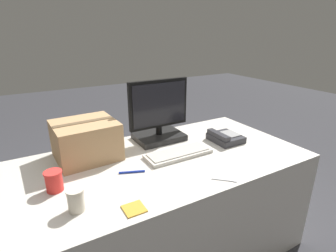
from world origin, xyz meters
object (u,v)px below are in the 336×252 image
Objects in this scene: sticky_note_pad at (134,209)px; paper_cup_left at (54,181)px; desk_phone at (225,137)px; paper_cup_right at (76,200)px; monitor at (159,118)px; pen_marker at (132,172)px; cardboard_box at (86,140)px; keyboard at (178,153)px; spoon at (229,181)px.

paper_cup_left is at bearing 130.30° from sticky_note_pad.
paper_cup_right is (-1.08, -0.27, 0.03)m from desk_phone.
monitor is 3.19× the size of pen_marker.
cardboard_box is 0.38m from pen_marker.
sticky_note_pad is at bearing -141.59° from keyboard.
keyboard is at bearing 143.16° from spoon.
paper_cup_right is at bearing -108.57° from cardboard_box.
paper_cup_left reaches higher than pen_marker.
monitor reaches higher than sticky_note_pad.
monitor is 0.33m from keyboard.
pen_marker is at bearing 69.29° from sticky_note_pad.
desk_phone is 1.55× the size of pen_marker.
paper_cup_right is at bearing -73.94° from paper_cup_left.
monitor is 0.81m from sticky_note_pad.
paper_cup_left reaches higher than keyboard.
sticky_note_pad is (-0.45, -0.35, -0.01)m from keyboard.
paper_cup_left is at bearing -161.75° from spoon.
desk_phone is (0.41, 0.03, 0.01)m from keyboard.
paper_cup_right is 0.53m from cardboard_box.
cardboard_box reaches higher than spoon.
spoon is 0.83× the size of pen_marker.
monitor reaches higher than keyboard.
desk_phone is at bearing -33.89° from monitor.
cardboard_box is 4.05× the size of sticky_note_pad.
paper_cup_right is at bearing -160.36° from keyboard.
sticky_note_pad is at bearing -49.70° from paper_cup_left.
desk_phone reaches higher than pen_marker.
keyboard is 0.57m from sticky_note_pad.
cardboard_box is at bearing 152.47° from keyboard.
sticky_note_pad is at bearing -28.43° from paper_cup_right.
monitor is at bearing 146.74° from desk_phone.
paper_cup_left is 0.22m from paper_cup_right.
monitor is 1.17× the size of cardboard_box.
paper_cup_left reaches higher than desk_phone.
paper_cup_right is at bearing -130.48° from pen_marker.
pen_marker is 0.32m from sticky_note_pad.
paper_cup_left is 0.28× the size of cardboard_box.
sticky_note_pad is (-0.52, 0.03, 0.00)m from spoon.
paper_cup_right is (-0.67, -0.24, 0.04)m from keyboard.
monitor is 0.82m from paper_cup_left.
paper_cup_right is 0.25m from sticky_note_pad.
paper_cup_right is at bearing 151.57° from sticky_note_pad.
paper_cup_left is at bearing -163.50° from pen_marker.
desk_phone is 1.14m from paper_cup_left.
desk_phone is at bearing -14.45° from cardboard_box.
paper_cup_right reaches higher than spoon.
sticky_note_pad is (-0.86, -0.38, -0.03)m from desk_phone.
paper_cup_right is (-0.69, -0.53, -0.11)m from monitor.
keyboard is at bearing 38.20° from sticky_note_pad.
pen_marker is at bearing -172.87° from desk_phone.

